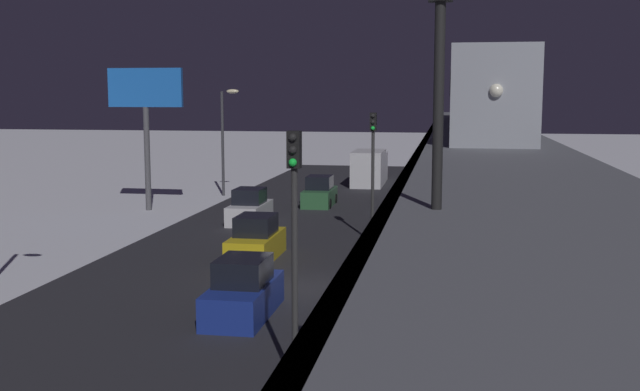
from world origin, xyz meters
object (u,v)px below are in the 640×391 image
object	(u,v)px
delivery_van	(370,168)
traffic_light_mid	(373,158)
sedan_green	(320,194)
rail_signal	(440,27)
sedan_yellow	(256,241)
subway_train	(477,94)
sedan_blue	(243,292)
commercial_billboard	(146,102)
traffic_light_near	(294,221)
sedan_white	(250,209)

from	to	relation	value
delivery_van	traffic_light_mid	xyz separation A→B (m)	(-2.70, 24.53, 2.85)
sedan_green	traffic_light_mid	world-z (taller)	traffic_light_mid
rail_signal	sedan_yellow	world-z (taller)	rail_signal
rail_signal	sedan_yellow	bearing A→B (deg)	-68.25
subway_train	sedan_blue	world-z (taller)	subway_train
sedan_blue	delivery_van	size ratio (longest dim) A/B	0.58
subway_train	delivery_van	bearing A→B (deg)	-66.43
rail_signal	sedan_green	world-z (taller)	rail_signal
rail_signal	delivery_van	xyz separation A→B (m)	(6.22, -49.87, -6.90)
sedan_yellow	commercial_billboard	bearing A→B (deg)	128.85
rail_signal	traffic_light_mid	world-z (taller)	rail_signal
sedan_green	traffic_light_near	world-z (taller)	traffic_light_near
sedan_green	traffic_light_mid	xyz separation A→B (m)	(-4.70, 11.91, 3.41)
sedan_white	delivery_van	distance (m)	20.50
traffic_light_near	traffic_light_mid	xyz separation A→B (m)	(0.00, -19.02, 0.00)
subway_train	rail_signal	bearing A→B (deg)	87.11
rail_signal	sedan_white	size ratio (longest dim) A/B	0.97
sedan_yellow	sedan_white	bearing A→B (deg)	106.67
delivery_van	traffic_light_near	size ratio (longest dim) A/B	1.16
traffic_light_mid	traffic_light_near	bearing A→B (deg)	90.00
sedan_green	delivery_van	bearing A→B (deg)	81.00
delivery_van	sedan_blue	bearing A→B (deg)	89.70
traffic_light_mid	rail_signal	bearing A→B (deg)	97.91
sedan_white	commercial_billboard	size ratio (longest dim) A/B	0.46
traffic_light_mid	delivery_van	bearing A→B (deg)	-83.72
sedan_white	delivery_van	bearing A→B (deg)	-103.55
traffic_light_mid	subway_train	bearing A→B (deg)	-127.95
sedan_white	traffic_light_near	xyz separation A→B (m)	(-7.50, 23.63, 3.40)
sedan_green	commercial_billboard	bearing A→B (deg)	-159.76
delivery_van	traffic_light_near	xyz separation A→B (m)	(-2.70, 43.56, 2.85)
rail_signal	traffic_light_near	xyz separation A→B (m)	(3.52, -6.32, -4.05)
rail_signal	delivery_van	bearing A→B (deg)	-82.89
rail_signal	sedan_white	bearing A→B (deg)	-69.80
rail_signal	delivery_van	world-z (taller)	rail_signal
commercial_billboard	rail_signal	bearing A→B (deg)	119.03
rail_signal	delivery_van	size ratio (longest dim) A/B	0.54
rail_signal	traffic_light_mid	bearing A→B (deg)	-82.09
sedan_white	sedan_blue	bearing A→B (deg)	104.36
sedan_green	sedan_blue	bearing A→B (deg)	-85.92
sedan_yellow	traffic_light_mid	xyz separation A→B (m)	(-4.70, -4.74, 3.40)
traffic_light_near	commercial_billboard	xyz separation A→B (m)	(15.04, -27.12, 2.63)
sedan_green	commercial_billboard	xyz separation A→B (m)	(10.34, 3.81, 6.04)
subway_train	commercial_billboard	distance (m)	20.23
rail_signal	sedan_yellow	size ratio (longest dim) A/B	0.93
sedan_green	traffic_light_mid	size ratio (longest dim) A/B	0.63
traffic_light_mid	commercial_billboard	world-z (taller)	commercial_billboard
sedan_green	traffic_light_mid	bearing A→B (deg)	-68.46
sedan_yellow	delivery_van	world-z (taller)	delivery_van
traffic_light_mid	commercial_billboard	xyz separation A→B (m)	(15.04, -8.10, 2.63)
sedan_blue	traffic_light_mid	world-z (taller)	traffic_light_mid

